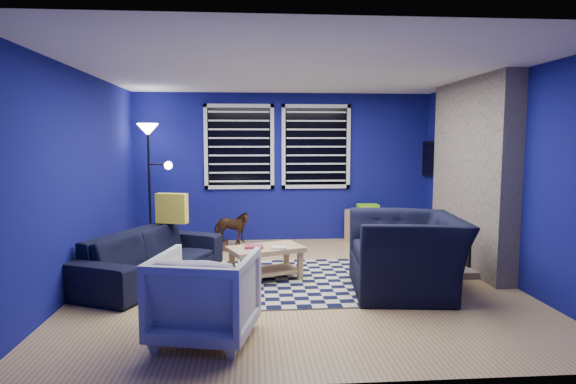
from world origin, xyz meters
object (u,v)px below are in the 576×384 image
at_px(armchair_bent, 205,296).
at_px(coffee_table, 266,256).
at_px(rocking_horse, 231,227).
at_px(cabinet, 368,225).
at_px(armchair_big, 406,254).
at_px(floor_lamp, 150,147).
at_px(sofa, 152,256).
at_px(tv, 435,159).

xyz_separation_m(armchair_bent, coffee_table, (0.57, 1.71, -0.08)).
relative_size(armchair_bent, coffee_table, 0.84).
bearing_deg(rocking_horse, cabinet, -68.88).
bearing_deg(armchair_big, rocking_horse, -133.37).
height_order(rocking_horse, coffee_table, rocking_horse).
xyz_separation_m(armchair_big, floor_lamp, (-3.31, 2.47, 1.18)).
bearing_deg(armchair_bent, coffee_table, -95.55).
distance_m(rocking_horse, coffee_table, 1.97).
relative_size(sofa, cabinet, 2.70).
height_order(tv, coffee_table, tv).
distance_m(armchair_bent, coffee_table, 1.80).
relative_size(armchair_big, coffee_table, 1.33).
distance_m(tv, floor_lamp, 4.58).
bearing_deg(sofa, rocking_horse, -1.25).
xyz_separation_m(tv, sofa, (-4.20, -1.86, -1.10)).
height_order(tv, sofa, tv).
xyz_separation_m(tv, armchair_bent, (-3.40, -3.65, -1.02)).
height_order(armchair_big, cabinet, armchair_big).
distance_m(tv, armchair_bent, 5.09).
relative_size(tv, floor_lamp, 0.51).
bearing_deg(armchair_bent, floor_lamp, -59.27).
distance_m(tv, cabinet, 1.54).
bearing_deg(coffee_table, tv, 34.50).
bearing_deg(armchair_bent, cabinet, -108.36).
xyz_separation_m(sofa, floor_lamp, (-0.37, 1.85, 1.30)).
relative_size(armchair_big, rocking_horse, 2.19).
relative_size(rocking_horse, floor_lamp, 0.31).
bearing_deg(armchair_big, coffee_table, -102.49).
distance_m(cabinet, floor_lamp, 3.79).
height_order(tv, armchair_bent, tv).
distance_m(armchair_big, floor_lamp, 4.29).
distance_m(tv, coffee_table, 3.60).
relative_size(armchair_big, armchair_bent, 1.59).
relative_size(sofa, coffee_table, 2.09).
bearing_deg(sofa, coffee_table, -69.18).
height_order(cabinet, floor_lamp, floor_lamp).
relative_size(sofa, floor_lamp, 1.06).
distance_m(armchair_bent, rocking_horse, 3.62).
bearing_deg(coffee_table, armchair_big, -18.97).
distance_m(armchair_bent, cabinet, 4.56).
distance_m(sofa, floor_lamp, 2.29).
height_order(sofa, coffee_table, sofa).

